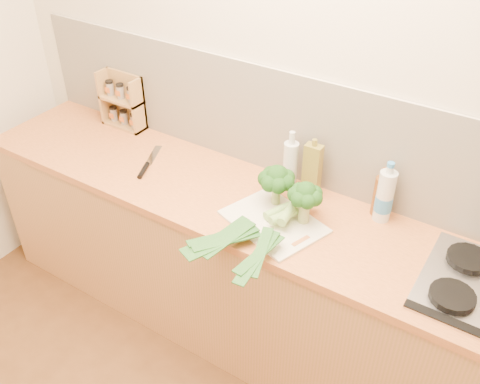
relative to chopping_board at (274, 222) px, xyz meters
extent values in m
plane|color=beige|center=(-0.09, 0.38, 0.39)|extent=(3.50, 0.00, 3.50)
cube|color=silver|center=(-0.09, 0.37, 0.26)|extent=(3.20, 0.02, 0.54)
cube|color=#BA7C4D|center=(-0.09, 0.08, -0.48)|extent=(3.20, 0.60, 0.86)
cube|color=#DC8041|center=(-0.09, 0.08, -0.03)|extent=(3.20, 0.62, 0.04)
cylinder|color=black|center=(0.78, -0.04, 0.02)|extent=(0.17, 0.17, 0.03)
cylinder|color=black|center=(0.78, 0.20, 0.02)|extent=(0.17, 0.17, 0.03)
cube|color=white|center=(0.00, 0.00, 0.00)|extent=(0.50, 0.43, 0.01)
cylinder|color=#99A45F|center=(-0.06, 0.12, 0.05)|extent=(0.04, 0.04, 0.08)
sphere|color=#153B10|center=(-0.06, 0.12, 0.15)|extent=(0.10, 0.10, 0.10)
sphere|color=#153B10|center=(-0.01, 0.12, 0.14)|extent=(0.08, 0.08, 0.08)
sphere|color=#153B10|center=(-0.03, 0.16, 0.14)|extent=(0.08, 0.08, 0.08)
sphere|color=#153B10|center=(-0.07, 0.17, 0.14)|extent=(0.08, 0.08, 0.08)
sphere|color=#153B10|center=(-0.10, 0.14, 0.14)|extent=(0.08, 0.08, 0.08)
sphere|color=#153B10|center=(-0.10, 0.10, 0.14)|extent=(0.08, 0.08, 0.08)
sphere|color=#153B10|center=(-0.07, 0.07, 0.14)|extent=(0.08, 0.08, 0.08)
sphere|color=#153B10|center=(-0.03, 0.08, 0.14)|extent=(0.08, 0.08, 0.08)
cylinder|color=#99A45F|center=(0.11, 0.07, 0.06)|extent=(0.05, 0.05, 0.10)
sphere|color=#153B10|center=(0.11, 0.07, 0.16)|extent=(0.09, 0.09, 0.09)
sphere|color=#153B10|center=(0.15, 0.07, 0.15)|extent=(0.07, 0.07, 0.07)
sphere|color=#153B10|center=(0.14, 0.10, 0.15)|extent=(0.07, 0.07, 0.07)
sphere|color=#153B10|center=(0.10, 0.11, 0.15)|extent=(0.07, 0.07, 0.07)
sphere|color=#153B10|center=(0.07, 0.09, 0.15)|extent=(0.07, 0.07, 0.07)
sphere|color=#153B10|center=(0.07, 0.05, 0.15)|extent=(0.07, 0.07, 0.07)
sphere|color=#153B10|center=(0.10, 0.03, 0.15)|extent=(0.07, 0.07, 0.07)
sphere|color=#153B10|center=(0.14, 0.03, 0.15)|extent=(0.07, 0.07, 0.07)
cylinder|color=white|center=(0.06, 0.19, 0.03)|extent=(0.09, 0.14, 0.04)
cylinder|color=#83B359|center=(0.00, 0.06, 0.03)|extent=(0.10, 0.17, 0.04)
cube|color=#1C4E1C|center=(-0.12, -0.23, 0.03)|extent=(0.20, 0.28, 0.02)
cube|color=#1C4E1C|center=(-0.13, -0.25, 0.03)|extent=(0.18, 0.33, 0.01)
cube|color=#1C4E1C|center=(-0.12, -0.22, 0.03)|extent=(0.10, 0.28, 0.02)
cylinder|color=white|center=(0.09, 0.13, 0.05)|extent=(0.08, 0.12, 0.04)
cylinder|color=#83B359|center=(0.04, 0.01, 0.05)|extent=(0.10, 0.15, 0.04)
cube|color=#1C4E1C|center=(-0.07, -0.26, 0.05)|extent=(0.20, 0.27, 0.02)
cube|color=#1C4E1C|center=(-0.08, -0.28, 0.05)|extent=(0.18, 0.33, 0.01)
cube|color=#1C4E1C|center=(-0.07, -0.25, 0.05)|extent=(0.10, 0.28, 0.02)
cylinder|color=white|center=(0.05, 0.12, 0.06)|extent=(0.05, 0.11, 0.04)
cylinder|color=#83B359|center=(0.06, 0.01, 0.06)|extent=(0.06, 0.13, 0.04)
cube|color=#1C4E1C|center=(0.09, -0.27, 0.06)|extent=(0.07, 0.30, 0.02)
cube|color=#1C4E1C|center=(0.09, -0.29, 0.07)|extent=(0.09, 0.34, 0.01)
cube|color=#1C4E1C|center=(0.09, -0.26, 0.07)|extent=(0.13, 0.28, 0.02)
cube|color=silver|center=(-0.81, 0.15, -0.01)|extent=(0.11, 0.19, 0.00)
cylinder|color=black|center=(-0.75, 0.00, 0.01)|extent=(0.07, 0.13, 0.02)
cube|color=#AE834A|center=(-1.16, 0.35, 0.15)|extent=(0.26, 0.02, 0.31)
cube|color=#AE834A|center=(-1.16, 0.31, 0.00)|extent=(0.26, 0.10, 0.02)
cube|color=#AE834A|center=(-1.16, 0.31, 0.16)|extent=(0.26, 0.10, 0.02)
cube|color=#AE834A|center=(-1.28, 0.31, 0.15)|extent=(0.01, 0.10, 0.31)
cube|color=#AE834A|center=(-1.03, 0.31, 0.15)|extent=(0.01, 0.10, 0.31)
cylinder|color=gray|center=(-1.24, 0.31, 0.05)|extent=(0.04, 0.04, 0.07)
cylinder|color=gray|center=(-1.16, 0.31, 0.05)|extent=(0.04, 0.04, 0.07)
cylinder|color=gray|center=(-1.08, 0.31, 0.05)|extent=(0.04, 0.04, 0.07)
cylinder|color=gray|center=(-1.24, 0.31, 0.21)|extent=(0.04, 0.04, 0.07)
cylinder|color=gray|center=(-1.16, 0.31, 0.21)|extent=(0.04, 0.04, 0.07)
cylinder|color=gray|center=(-1.08, 0.31, 0.21)|extent=(0.04, 0.04, 0.07)
cube|color=olive|center=(0.04, 0.29, 0.13)|extent=(0.08, 0.05, 0.26)
cylinder|color=olive|center=(0.04, 0.29, 0.27)|extent=(0.02, 0.02, 0.03)
cylinder|color=silver|center=(-0.08, 0.29, 0.11)|extent=(0.07, 0.07, 0.24)
cylinder|color=silver|center=(-0.08, 0.29, 0.26)|extent=(0.03, 0.03, 0.06)
cylinder|color=brown|center=(0.36, 0.31, 0.09)|extent=(0.06, 0.06, 0.19)
cylinder|color=brown|center=(0.36, 0.31, 0.21)|extent=(0.03, 0.03, 0.05)
cylinder|color=silver|center=(0.39, 0.29, 0.12)|extent=(0.08, 0.08, 0.25)
cylinder|color=silver|center=(0.39, 0.29, 0.25)|extent=(0.03, 0.03, 0.03)
cylinder|color=#3580C6|center=(0.39, 0.29, 0.08)|extent=(0.08, 0.08, 0.07)
camera|label=1|loc=(0.86, -1.62, 1.49)|focal=40.00mm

